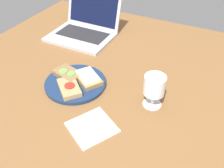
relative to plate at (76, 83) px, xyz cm
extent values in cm
cube|color=brown|center=(10.12, 4.07, -2.26)|extent=(140.00, 140.00, 3.00)
cylinder|color=navy|center=(0.00, 0.00, 0.00)|extent=(24.36, 24.36, 1.53)
cube|color=#937047|center=(4.07, 3.10, 1.68)|extent=(14.22, 12.90, 1.84)
cube|color=#F4EAB7|center=(4.07, 3.10, 3.07)|extent=(12.07, 11.22, 0.94)
cube|color=brown|center=(-4.72, 1.97, 1.77)|extent=(13.10, 9.95, 2.02)
cylinder|color=#6BB74C|center=(-2.82, 1.70, 2.98)|extent=(2.76, 2.76, 0.40)
cylinder|color=#6BB74C|center=(-6.49, 1.43, 2.94)|extent=(3.39, 3.39, 0.32)
cylinder|color=#6BB74C|center=(-2.61, 1.11, 3.01)|extent=(2.81, 2.81, 0.47)
cube|color=#A88456|center=(0.65, -5.07, 1.73)|extent=(13.47, 13.01, 1.94)
cylinder|color=red|center=(1.08, -5.17, 2.96)|extent=(3.86, 3.86, 0.51)
cylinder|color=white|center=(31.25, 2.98, -0.56)|extent=(6.79, 6.79, 0.40)
cylinder|color=white|center=(31.25, 2.98, 2.24)|extent=(1.16, 1.16, 5.20)
cylinder|color=white|center=(31.25, 2.98, 8.36)|extent=(7.54, 7.54, 7.06)
cylinder|color=white|center=(31.25, 2.98, 7.16)|extent=(6.94, 6.94, 4.65)
cube|color=#ADAFB5|center=(-19.03, 33.69, -0.01)|extent=(31.94, 23.67, 1.50)
cube|color=#232326|center=(-19.03, 35.82, 0.81)|extent=(26.19, 13.02, 0.16)
cube|color=#ADAFB5|center=(-19.03, 48.19, 9.93)|extent=(31.30, 6.09, 18.61)
cube|color=black|center=(-19.03, 47.69, 9.93)|extent=(28.11, 4.62, 15.49)
cube|color=white|center=(17.31, -16.53, -0.56)|extent=(18.60, 18.82, 0.40)
camera|label=1|loc=(48.13, -62.85, 62.33)|focal=40.00mm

